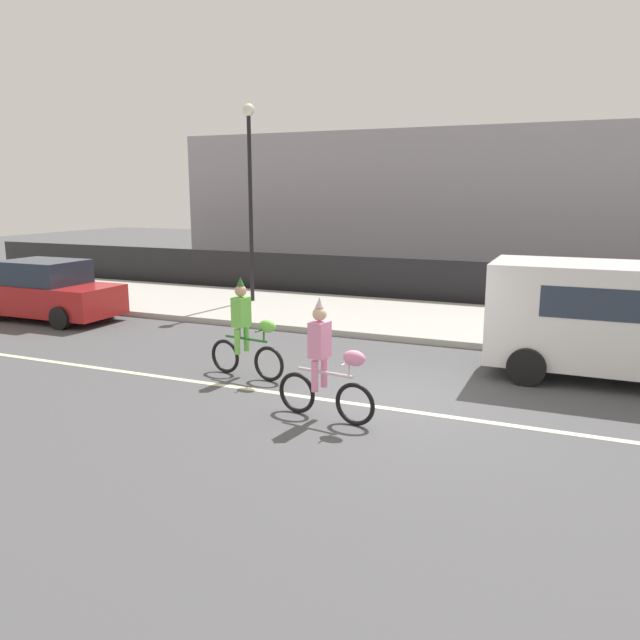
# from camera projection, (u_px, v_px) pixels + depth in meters

# --- Properties ---
(ground_plane) EXTENTS (80.00, 80.00, 0.00)m
(ground_plane) POSITION_uv_depth(u_px,v_px,m) (396.00, 399.00, 10.64)
(ground_plane) COLOR #4C4C4F
(road_centre_line) EXTENTS (36.00, 0.14, 0.01)m
(road_centre_line) POSITION_uv_depth(u_px,v_px,m) (388.00, 408.00, 10.19)
(road_centre_line) COLOR beige
(road_centre_line) RESTS_ON ground
(sidewalk_curb) EXTENTS (60.00, 5.00, 0.15)m
(sidewalk_curb) POSITION_uv_depth(u_px,v_px,m) (466.00, 323.00, 16.48)
(sidewalk_curb) COLOR #ADAAA3
(sidewalk_curb) RESTS_ON ground
(fence_line) EXTENTS (40.00, 0.08, 1.40)m
(fence_line) POSITION_uv_depth(u_px,v_px,m) (484.00, 285.00, 18.97)
(fence_line) COLOR black
(fence_line) RESTS_ON ground
(building_backdrop) EXTENTS (28.00, 8.00, 5.85)m
(building_backdrop) POSITION_uv_depth(u_px,v_px,m) (525.00, 205.00, 26.16)
(building_backdrop) COLOR #99939E
(building_backdrop) RESTS_ON ground
(parade_cyclist_lime) EXTENTS (1.71, 0.52, 1.92)m
(parade_cyclist_lime) POSITION_uv_depth(u_px,v_px,m) (246.00, 334.00, 11.75)
(parade_cyclist_lime) COLOR black
(parade_cyclist_lime) RESTS_ON ground
(parade_cyclist_pink) EXTENTS (1.71, 0.52, 1.92)m
(parade_cyclist_pink) POSITION_uv_depth(u_px,v_px,m) (326.00, 367.00, 9.55)
(parade_cyclist_pink) COLOR black
(parade_cyclist_pink) RESTS_ON ground
(parked_van_white) EXTENTS (5.00, 2.22, 2.18)m
(parked_van_white) POSITION_uv_depth(u_px,v_px,m) (636.00, 314.00, 11.38)
(parked_van_white) COLOR white
(parked_van_white) RESTS_ON ground
(parked_car_red) EXTENTS (4.10, 1.92, 1.64)m
(parked_car_red) POSITION_uv_depth(u_px,v_px,m) (47.00, 292.00, 17.13)
(parked_car_red) COLOR #AD1E1E
(parked_car_red) RESTS_ON ground
(street_lamp_post) EXTENTS (0.36, 0.36, 5.86)m
(street_lamp_post) POSITION_uv_depth(u_px,v_px,m) (250.00, 174.00, 18.65)
(street_lamp_post) COLOR black
(street_lamp_post) RESTS_ON sidewalk_curb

